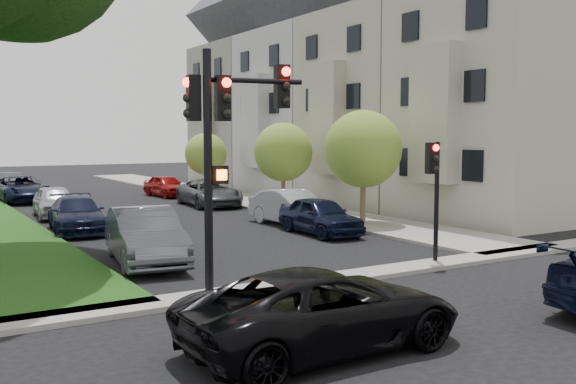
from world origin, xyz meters
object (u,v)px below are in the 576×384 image
small_tree_a (363,149)px  car_parked_6 (77,214)px  car_parked_7 (55,201)px  car_parked_9 (9,184)px  car_cross_near (323,310)px  traffic_signal_main (225,128)px  car_parked_5 (145,236)px  car_parked_1 (292,208)px  small_tree_c (206,154)px  car_parked_8 (21,189)px  car_parked_0 (320,216)px  car_parked_3 (166,186)px  car_parked_2 (209,193)px  small_tree_b (283,152)px  traffic_signal_secondary (434,179)px

small_tree_a → car_parked_6: 11.36m
car_parked_7 → car_parked_9: (-0.10, 12.88, -0.04)m
small_tree_a → car_cross_near: size_ratio=0.92×
traffic_signal_main → car_parked_5: size_ratio=1.15×
car_parked_5 → car_parked_1: bearing=38.7°
small_tree_c → car_parked_8: (-10.16, 1.89, -1.81)m
car_parked_0 → car_parked_3: 16.85m
car_cross_near → car_parked_7: (-0.13, 20.89, 0.01)m
small_tree_c → car_parked_0: 16.47m
traffic_signal_main → car_parked_1: bearing=50.5°
car_parked_2 → car_parked_5: size_ratio=1.03×
small_tree_a → car_parked_9: bearing=114.3°
car_parked_0 → car_parked_3: (0.39, 16.85, -0.04)m
traffic_signal_main → car_parked_1: traffic_signal_main is taller
car_parked_3 → car_parked_5: (-7.71, -18.73, 0.14)m
small_tree_a → car_parked_2: bearing=102.4°
car_parked_3 → car_parked_7: size_ratio=0.92×
car_parked_6 → car_parked_7: size_ratio=1.10×
traffic_signal_main → car_parked_0: traffic_signal_main is taller
small_tree_b → car_parked_2: 4.85m
car_parked_0 → car_cross_near: bearing=-122.1°
car_parked_6 → car_parked_8: size_ratio=0.89×
small_tree_b → car_parked_0: size_ratio=1.05×
car_parked_2 → car_parked_7: car_parked_7 is taller
traffic_signal_secondary → car_parked_5: 8.31m
small_tree_a → small_tree_c: 15.27m
small_tree_c → traffic_signal_secondary: bearing=-98.0°
car_parked_5 → car_parked_8: (-0.17, 19.93, -0.08)m
car_parked_2 → car_parked_5: (-7.79, -12.75, 0.10)m
small_tree_a → car_parked_6: size_ratio=1.01×
small_tree_a → traffic_signal_secondary: 7.87m
traffic_signal_main → small_tree_b: bearing=54.4°
small_tree_c → car_parked_5: 20.69m
car_parked_3 → car_parked_7: 10.12m
car_parked_3 → car_parked_5: size_ratio=0.79×
traffic_signal_secondary → traffic_signal_main: bearing=179.6°
small_tree_b → car_cross_near: (-9.85, -17.71, -2.13)m
small_tree_a → small_tree_c: size_ratio=1.23×
car_parked_0 → car_parked_8: (-7.48, 18.04, 0.02)m
car_parked_5 → car_parked_6: bearing=100.3°
traffic_signal_secondary → car_parked_9: 30.32m
traffic_signal_main → car_parked_0: bearing=42.2°
traffic_signal_main → car_parked_8: 24.50m
traffic_signal_main → car_cross_near: size_ratio=1.10×
small_tree_c → car_parked_1: size_ratio=0.86×
car_parked_8 → car_parked_9: 5.13m
small_tree_a → car_parked_6: small_tree_a is taller
car_parked_9 → car_parked_2: bearing=-49.1°
small_tree_b → traffic_signal_secondary: size_ratio=1.23×
traffic_signal_main → car_parked_9: size_ratio=1.37×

